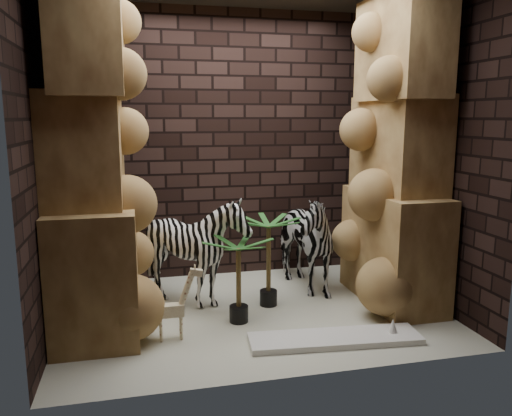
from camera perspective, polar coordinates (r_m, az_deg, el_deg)
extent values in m
plane|color=beige|center=(4.87, -0.20, -11.69)|extent=(3.50, 3.50, 0.00)
plane|color=black|center=(5.75, -3.05, 7.05)|extent=(3.50, 0.00, 3.50)
plane|color=black|center=(3.33, 4.67, 4.64)|extent=(3.50, 0.00, 3.50)
plane|color=black|center=(4.47, -22.72, 5.33)|extent=(0.00, 3.00, 3.00)
plane|color=black|center=(5.21, 18.99, 6.17)|extent=(0.00, 3.00, 3.00)
imported|color=white|center=(5.35, 4.84, -2.68)|extent=(0.74, 1.14, 1.25)
imported|color=white|center=(4.93, -6.83, -5.37)|extent=(0.95, 1.15, 1.00)
cube|color=white|center=(4.33, 8.95, -14.42)|extent=(1.45, 0.48, 0.05)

